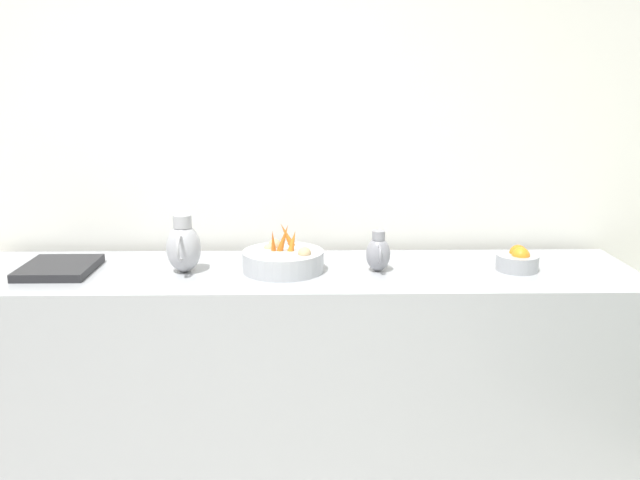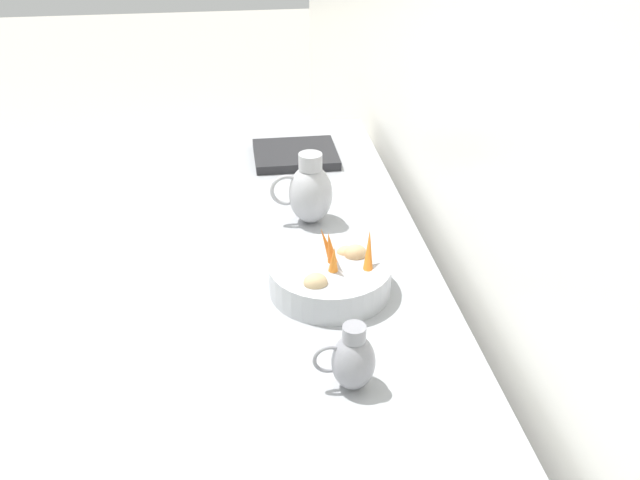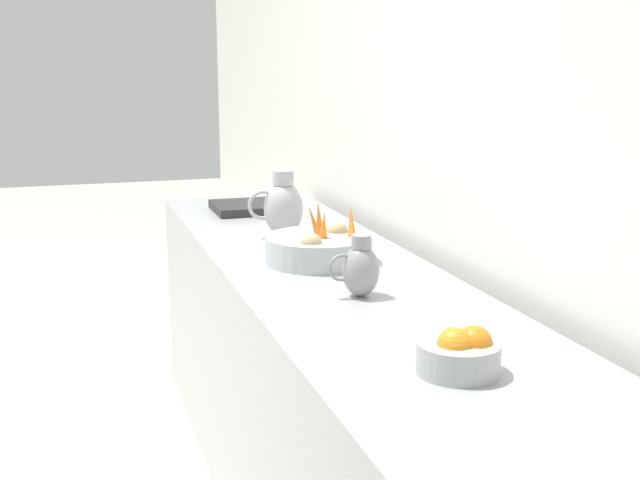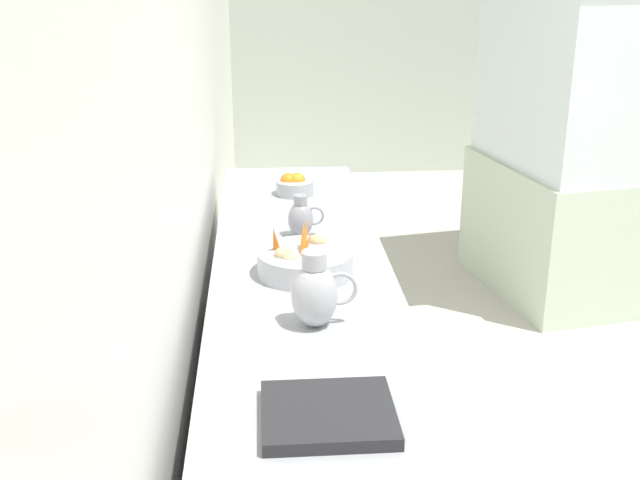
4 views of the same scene
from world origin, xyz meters
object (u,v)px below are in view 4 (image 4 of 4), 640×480
(metal_pitcher_short, at_px, (301,218))
(glass_block_booth, at_px, (621,130))
(vegetable_colander, at_px, (305,261))
(metal_pitcher_tall, at_px, (315,293))
(orange_bowl, at_px, (294,186))

(metal_pitcher_short, relative_size, glass_block_booth, 0.09)
(metal_pitcher_short, distance_m, glass_block_booth, 2.54)
(vegetable_colander, xyz_separation_m, metal_pitcher_tall, (0.01, -0.43, 0.06))
(metal_pitcher_short, bearing_deg, vegetable_colander, -91.28)
(orange_bowl, height_order, metal_pitcher_tall, metal_pitcher_tall)
(orange_bowl, bearing_deg, metal_pitcher_tall, -89.98)
(vegetable_colander, distance_m, orange_bowl, 1.04)
(metal_pitcher_tall, height_order, metal_pitcher_short, metal_pitcher_tall)
(orange_bowl, xyz_separation_m, metal_pitcher_short, (0.00, -0.62, 0.04))
(vegetable_colander, relative_size, metal_pitcher_short, 1.99)
(metal_pitcher_tall, relative_size, glass_block_booth, 0.12)
(vegetable_colander, height_order, metal_pitcher_tall, metal_pitcher_tall)
(vegetable_colander, distance_m, metal_pitcher_short, 0.42)
(metal_pitcher_tall, distance_m, glass_block_booth, 3.11)
(metal_pitcher_tall, height_order, glass_block_booth, glass_block_booth)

